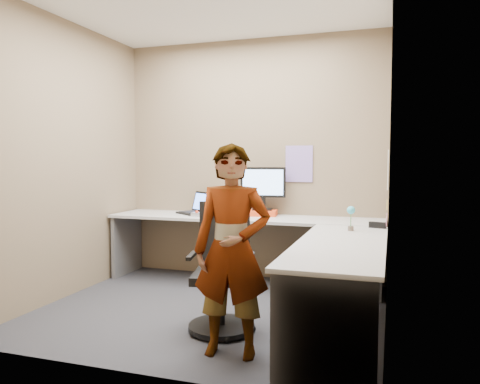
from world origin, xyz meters
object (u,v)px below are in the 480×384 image
(desk, at_px, (268,241))
(person, at_px, (232,250))
(monitor, at_px, (263,185))
(office_chair, at_px, (222,279))

(desk, bearing_deg, person, -87.18)
(desk, bearing_deg, monitor, 108.82)
(monitor, relative_size, person, 0.34)
(monitor, relative_size, office_chair, 0.50)
(desk, relative_size, monitor, 5.99)
(monitor, distance_m, person, 2.02)
(person, bearing_deg, desk, 86.30)
(monitor, bearing_deg, person, -88.56)
(office_chair, bearing_deg, monitor, 80.90)
(desk, xyz_separation_m, monitor, (-0.26, 0.75, 0.48))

